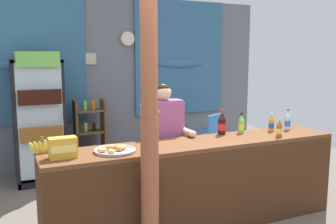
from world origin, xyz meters
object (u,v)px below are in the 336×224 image
object	(u,v)px
stall_counter	(203,178)
bottle_shelf_rack	(90,133)
soda_bottle_cola	(222,124)
soda_bottle_orange_soda	(271,123)
timber_post	(149,123)
plastic_lawn_chair	(208,136)
shopkeeper	(163,133)
soda_bottle_lime_soda	(241,124)
soda_bottle_iced_tea	(279,129)
snack_box_choco_powder	(63,148)
soda_bottle_water	(288,121)
banana_bunch	(42,147)
drink_fridge	(38,111)
pastry_tray	(115,150)

from	to	relation	value
stall_counter	bottle_shelf_rack	distance (m)	2.61
soda_bottle_cola	soda_bottle_orange_soda	distance (m)	0.64
timber_post	plastic_lawn_chair	world-z (taller)	timber_post
shopkeeper	soda_bottle_lime_soda	world-z (taller)	shopkeeper
soda_bottle_lime_soda	timber_post	bearing A→B (deg)	-156.21
shopkeeper	soda_bottle_cola	bearing A→B (deg)	-22.84
soda_bottle_iced_tea	snack_box_choco_powder	distance (m)	2.31
soda_bottle_orange_soda	shopkeeper	bearing A→B (deg)	164.42
soda_bottle_water	snack_box_choco_powder	distance (m)	2.67
stall_counter	timber_post	bearing A→B (deg)	-156.34
soda_bottle_orange_soda	banana_bunch	xyz separation A→B (m)	(-2.58, 0.09, -0.03)
soda_bottle_iced_tea	banana_bunch	world-z (taller)	soda_bottle_iced_tea
stall_counter	shopkeeper	world-z (taller)	shopkeeper
drink_fridge	soda_bottle_lime_soda	distance (m)	2.87
soda_bottle_water	pastry_tray	xyz separation A→B (m)	(-2.20, -0.14, -0.09)
soda_bottle_cola	soda_bottle_orange_soda	size ratio (longest dim) A/B	1.30
soda_bottle_orange_soda	timber_post	bearing A→B (deg)	-162.91
shopkeeper	snack_box_choco_powder	bearing A→B (deg)	-156.83
stall_counter	soda_bottle_water	size ratio (longest dim) A/B	12.48
snack_box_choco_powder	soda_bottle_iced_tea	bearing A→B (deg)	-2.98
shopkeeper	snack_box_choco_powder	world-z (taller)	shopkeeper
drink_fridge	soda_bottle_lime_soda	xyz separation A→B (m)	(2.04, -2.02, 0.00)
plastic_lawn_chair	shopkeeper	world-z (taller)	shopkeeper
bottle_shelf_rack	shopkeeper	bearing A→B (deg)	-78.55
stall_counter	bottle_shelf_rack	world-z (taller)	bottle_shelf_rack
drink_fridge	snack_box_choco_powder	world-z (taller)	drink_fridge
timber_post	soda_bottle_lime_soda	bearing A→B (deg)	23.79
timber_post	soda_bottle_lime_soda	world-z (taller)	timber_post
soda_bottle_lime_soda	banana_bunch	bearing A→B (deg)	179.54
stall_counter	soda_bottle_cola	world-z (taller)	soda_bottle_cola
soda_bottle_lime_soda	banana_bunch	world-z (taller)	soda_bottle_lime_soda
stall_counter	soda_bottle_orange_soda	bearing A→B (deg)	12.37
drink_fridge	pastry_tray	size ratio (longest dim) A/B	4.79
drink_fridge	soda_bottle_cola	bearing A→B (deg)	-48.26
soda_bottle_water	shopkeeper	bearing A→B (deg)	166.35
soda_bottle_iced_tea	snack_box_choco_powder	size ratio (longest dim) A/B	0.89
soda_bottle_cola	stall_counter	bearing A→B (deg)	-142.84
soda_bottle_lime_soda	soda_bottle_iced_tea	world-z (taller)	soda_bottle_lime_soda
timber_post	drink_fridge	distance (m)	2.72
drink_fridge	plastic_lawn_chair	distance (m)	2.68
pastry_tray	plastic_lawn_chair	bearing A→B (deg)	41.91
banana_bunch	stall_counter	bearing A→B (deg)	-11.75
soda_bottle_orange_soda	soda_bottle_water	bearing A→B (deg)	-2.98
plastic_lawn_chair	soda_bottle_iced_tea	xyz separation A→B (m)	(-0.32, -2.07, 0.52)
soda_bottle_cola	soda_bottle_lime_soda	xyz separation A→B (m)	(0.25, -0.02, -0.02)
soda_bottle_cola	soda_bottle_iced_tea	bearing A→B (deg)	-35.96
drink_fridge	bottle_shelf_rack	distance (m)	0.91
drink_fridge	shopkeeper	xyz separation A→B (m)	(1.17, -1.74, -0.08)
snack_box_choco_powder	plastic_lawn_chair	bearing A→B (deg)	36.49
soda_bottle_water	soda_bottle_cola	bearing A→B (deg)	173.35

